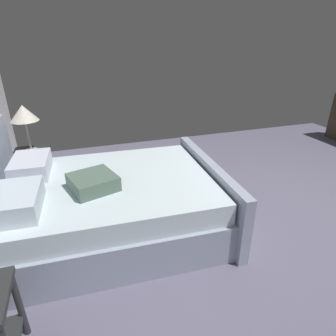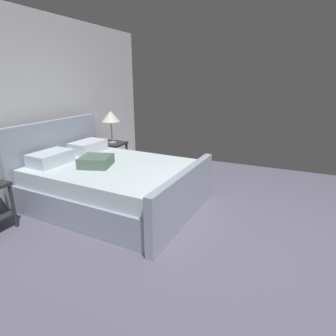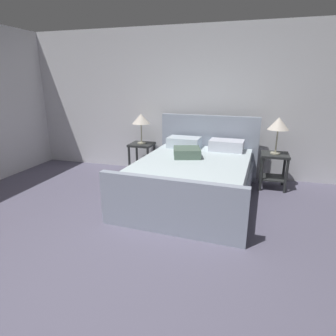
{
  "view_description": "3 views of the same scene",
  "coord_description": "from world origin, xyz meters",
  "px_view_note": "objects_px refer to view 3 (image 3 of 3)",
  "views": [
    {
      "loc": [
        -2.21,
        2.32,
        1.93
      ],
      "look_at": [
        0.22,
        1.5,
        0.75
      ],
      "focal_mm": 30.12,
      "sensor_mm": 36.0,
      "label": 1
    },
    {
      "loc": [
        -2.64,
        -0.14,
        1.79
      ],
      "look_at": [
        0.49,
        1.25,
        0.66
      ],
      "focal_mm": 29.51,
      "sensor_mm": 36.0,
      "label": 2
    },
    {
      "loc": [
        1.17,
        -1.9,
        1.75
      ],
      "look_at": [
        0.18,
        1.51,
        0.64
      ],
      "focal_mm": 29.93,
      "sensor_mm": 36.0,
      "label": 3
    }
  ],
  "objects_px": {
    "nightstand_left": "(142,153)",
    "table_lamp_right": "(279,124)",
    "bed": "(194,176)",
    "nightstand_right": "(274,165)",
    "table_lamp_left": "(141,119)"
  },
  "relations": [
    {
      "from": "table_lamp_right",
      "to": "table_lamp_left",
      "type": "bearing_deg",
      "value": 176.94
    },
    {
      "from": "table_lamp_right",
      "to": "table_lamp_left",
      "type": "distance_m",
      "value": 2.42
    },
    {
      "from": "nightstand_right",
      "to": "table_lamp_right",
      "type": "bearing_deg",
      "value": 63.43
    },
    {
      "from": "nightstand_left",
      "to": "table_lamp_left",
      "type": "height_order",
      "value": "table_lamp_left"
    },
    {
      "from": "nightstand_right",
      "to": "bed",
      "type": "bearing_deg",
      "value": -147.06
    },
    {
      "from": "bed",
      "to": "table_lamp_right",
      "type": "relative_size",
      "value": 4.02
    },
    {
      "from": "nightstand_right",
      "to": "table_lamp_right",
      "type": "relative_size",
      "value": 1.0
    },
    {
      "from": "nightstand_right",
      "to": "table_lamp_left",
      "type": "relative_size",
      "value": 1.06
    },
    {
      "from": "table_lamp_right",
      "to": "nightstand_right",
      "type": "bearing_deg",
      "value": -116.57
    },
    {
      "from": "bed",
      "to": "nightstand_right",
      "type": "height_order",
      "value": "bed"
    },
    {
      "from": "table_lamp_right",
      "to": "bed",
      "type": "bearing_deg",
      "value": -147.06
    },
    {
      "from": "table_lamp_right",
      "to": "nightstand_left",
      "type": "distance_m",
      "value": 2.51
    },
    {
      "from": "nightstand_left",
      "to": "nightstand_right",
      "type": "bearing_deg",
      "value": -3.06
    },
    {
      "from": "nightstand_left",
      "to": "table_lamp_right",
      "type": "bearing_deg",
      "value": -3.06
    },
    {
      "from": "table_lamp_left",
      "to": "table_lamp_right",
      "type": "bearing_deg",
      "value": -3.06
    }
  ]
}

